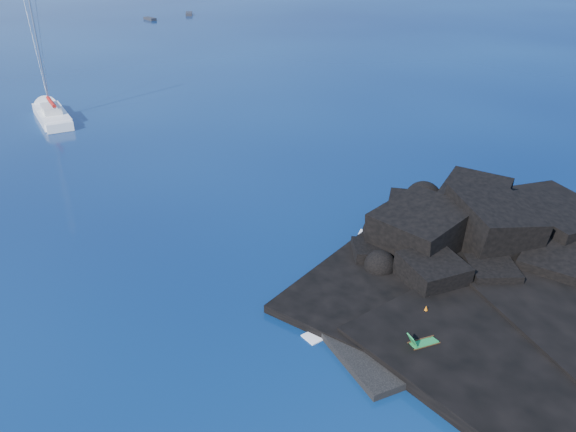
{
  "coord_description": "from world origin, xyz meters",
  "views": [
    {
      "loc": [
        -12.01,
        -14.92,
        17.07
      ],
      "look_at": [
        3.84,
        11.08,
        2.0
      ],
      "focal_mm": 35.0,
      "sensor_mm": 36.0,
      "label": 1
    }
  ],
  "objects_px": {
    "sunbather": "(424,302)",
    "distant_boat_b": "(189,15)",
    "marker_cone": "(426,310)",
    "distant_boat_a": "(150,20)",
    "deck_chair": "(424,339)",
    "sailboat": "(53,120)"
  },
  "relations": [
    {
      "from": "marker_cone",
      "to": "distant_boat_b",
      "type": "bearing_deg",
      "value": 72.79
    },
    {
      "from": "sailboat",
      "to": "marker_cone",
      "type": "distance_m",
      "value": 46.86
    },
    {
      "from": "sailboat",
      "to": "distant_boat_b",
      "type": "relative_size",
      "value": 2.74
    },
    {
      "from": "marker_cone",
      "to": "distant_boat_a",
      "type": "xyz_separation_m",
      "value": [
        26.66,
        119.06,
        -0.62
      ]
    },
    {
      "from": "sunbather",
      "to": "marker_cone",
      "type": "xyz_separation_m",
      "value": [
        -0.5,
        -0.65,
        0.09
      ]
    },
    {
      "from": "deck_chair",
      "to": "distant_boat_a",
      "type": "distance_m",
      "value": 124.18
    },
    {
      "from": "deck_chair",
      "to": "sunbather",
      "type": "xyz_separation_m",
      "value": [
        2.35,
        2.46,
        -0.32
      ]
    },
    {
      "from": "sunbather",
      "to": "distant_boat_a",
      "type": "height_order",
      "value": "sunbather"
    },
    {
      "from": "sunbather",
      "to": "distant_boat_b",
      "type": "distance_m",
      "value": 128.19
    },
    {
      "from": "deck_chair",
      "to": "distant_boat_a",
      "type": "relative_size",
      "value": 0.33
    },
    {
      "from": "sunbather",
      "to": "marker_cone",
      "type": "bearing_deg",
      "value": -145.68
    },
    {
      "from": "sunbather",
      "to": "distant_boat_a",
      "type": "distance_m",
      "value": 121.26
    },
    {
      "from": "marker_cone",
      "to": "distant_boat_a",
      "type": "height_order",
      "value": "marker_cone"
    },
    {
      "from": "distant_boat_a",
      "to": "distant_boat_b",
      "type": "bearing_deg",
      "value": 13.54
    },
    {
      "from": "deck_chair",
      "to": "sunbather",
      "type": "height_order",
      "value": "deck_chair"
    },
    {
      "from": "marker_cone",
      "to": "distant_boat_b",
      "type": "distance_m",
      "value": 128.97
    },
    {
      "from": "marker_cone",
      "to": "distant_boat_a",
      "type": "relative_size",
      "value": 0.13
    },
    {
      "from": "distant_boat_b",
      "to": "sailboat",
      "type": "bearing_deg",
      "value": -97.98
    },
    {
      "from": "deck_chair",
      "to": "distant_boat_a",
      "type": "xyz_separation_m",
      "value": [
        28.51,
        120.86,
        -0.85
      ]
    },
    {
      "from": "distant_boat_b",
      "to": "deck_chair",
      "type": "bearing_deg",
      "value": -84.34
    },
    {
      "from": "sunbather",
      "to": "distant_boat_b",
      "type": "height_order",
      "value": "sunbather"
    },
    {
      "from": "distant_boat_b",
      "to": "sunbather",
      "type": "bearing_deg",
      "value": -83.67
    }
  ]
}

